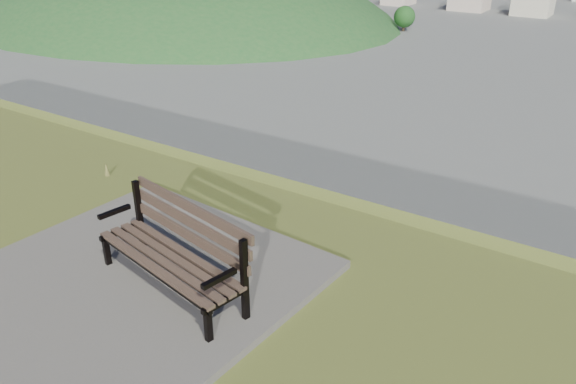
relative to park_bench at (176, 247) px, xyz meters
The scene contains 3 objects.
park_bench is the anchor object (origin of this frame).
gravel_patch 1.08m from the park_bench, 122.14° to the right, with size 3.09×4.42×0.09m, color #58544D.
green_wooded_hill 182.73m from the park_bench, 134.53° to the left, with size 165.14×132.11×82.57m.
Camera 1 is at (2.20, -1.58, 28.25)m, focal length 35.00 mm.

